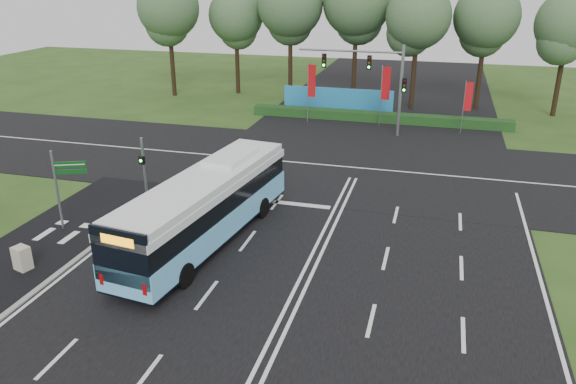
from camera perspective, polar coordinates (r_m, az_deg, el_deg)
name	(u,v)px	position (r m, az deg, el deg)	size (l,w,h in m)	color
ground	(315,250)	(26.36, 2.71, -5.91)	(120.00, 120.00, 0.00)	#2B4A18
road_main	(315,250)	(26.35, 2.71, -5.88)	(20.00, 120.00, 0.04)	black
road_cross	(355,168)	(37.23, 6.82, 2.45)	(120.00, 14.00, 0.05)	black
bike_path	(43,245)	(29.10, -23.61, -5.00)	(5.00, 18.00, 0.06)	black
kerb_strip	(88,251)	(27.71, -19.70, -5.68)	(0.25, 18.00, 0.12)	gray
city_bus	(206,207)	(26.62, -8.32, -1.49)	(4.18, 12.85, 3.62)	#6AC3F5
pedestrian_signal	(144,169)	(31.54, -14.43, 2.30)	(0.35, 0.43, 3.84)	gray
street_sign	(63,181)	(29.47, -21.89, 1.06)	(1.51, 0.68, 4.15)	gray
utility_cabinet	(22,259)	(27.01, -25.40, -6.14)	(0.67, 0.56, 1.11)	beige
banner_flag_left	(311,85)	(47.56, 2.32, 10.85)	(0.72, 0.23, 5.02)	gray
banner_flag_mid	(385,87)	(47.12, 9.78, 10.44)	(0.74, 0.15, 5.00)	gray
banner_flag_right	(467,100)	(46.36, 17.75, 8.94)	(0.62, 0.10, 4.20)	gray
traffic_light_gantry	(378,75)	(44.23, 9.12, 11.63)	(8.41, 0.28, 7.00)	gray
hedge	(378,117)	(49.02, 9.14, 7.51)	(22.00, 1.20, 0.80)	#163D16
blue_hoarding	(338,100)	(51.83, 5.08, 9.26)	(10.00, 0.30, 2.20)	#2281BC
eucalyptus_row	(347,11)	(55.19, 5.98, 17.80)	(42.28, 9.24, 12.55)	black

